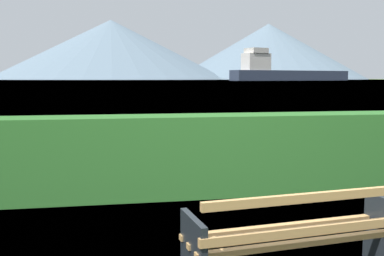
{
  "coord_description": "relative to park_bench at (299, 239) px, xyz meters",
  "views": [
    {
      "loc": [
        -1.43,
        -3.3,
        1.69
      ],
      "look_at": [
        0.0,
        4.69,
        0.79
      ],
      "focal_mm": 42.36,
      "sensor_mm": 36.0,
      "label": 1
    }
  ],
  "objects": [
    {
      "name": "water_surface",
      "position": [
        -0.01,
        307.96,
        -0.43
      ],
      "size": [
        620.0,
        620.0,
        0.0
      ],
      "primitive_type": "plane",
      "color": "#6B8EA3",
      "rests_on": "ground_plane"
    },
    {
      "name": "park_bench",
      "position": [
        0.0,
        0.0,
        0.0
      ],
      "size": [
        1.86,
        0.79,
        0.87
      ],
      "color": "tan",
      "rests_on": "ground_plane"
    },
    {
      "name": "hedge_row",
      "position": [
        -0.01,
        3.15,
        0.15
      ],
      "size": [
        7.39,
        0.72,
        1.16
      ],
      "primitive_type": "cube",
      "color": "#2D6B28",
      "rests_on": "ground_plane"
    },
    {
      "name": "cargo_ship_large",
      "position": [
        110.08,
        279.74,
        5.28
      ],
      "size": [
        90.01,
        37.76,
        20.42
      ],
      "color": "#2D384C",
      "rests_on": "water_surface"
    },
    {
      "name": "distant_hills",
      "position": [
        -79.83,
        553.03,
        33.83
      ],
      "size": [
        793.96,
        355.79,
        72.3
      ],
      "color": "gray",
      "rests_on": "ground_plane"
    }
  ]
}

